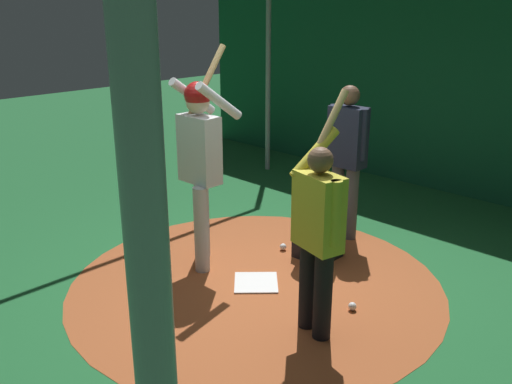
# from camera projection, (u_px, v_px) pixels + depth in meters

# --- Properties ---
(ground_plane) EXTENTS (25.62, 25.62, 0.00)m
(ground_plane) POSITION_uv_depth(u_px,v_px,m) (256.00, 283.00, 5.41)
(ground_plane) COLOR #216633
(dirt_circle) EXTENTS (3.62, 3.62, 0.01)m
(dirt_circle) POSITION_uv_depth(u_px,v_px,m) (256.00, 283.00, 5.41)
(dirt_circle) COLOR #AD562D
(dirt_circle) RESTS_ON ground
(home_plate) EXTENTS (0.59, 0.59, 0.01)m
(home_plate) POSITION_uv_depth(u_px,v_px,m) (256.00, 282.00, 5.41)
(home_plate) COLOR white
(home_plate) RESTS_ON dirt_circle
(batter) EXTENTS (0.68, 0.49, 2.22)m
(batter) POSITION_uv_depth(u_px,v_px,m) (200.00, 155.00, 5.48)
(batter) COLOR #BCBCC0
(batter) RESTS_ON ground
(catcher) EXTENTS (0.58, 0.40, 0.94)m
(catcher) POSITION_uv_depth(u_px,v_px,m) (316.00, 227.00, 5.84)
(catcher) COLOR black
(catcher) RESTS_ON ground
(umpire) EXTENTS (0.22, 0.49, 1.77)m
(umpire) POSITION_uv_depth(u_px,v_px,m) (347.00, 154.00, 6.21)
(umpire) COLOR #4C4C51
(umpire) RESTS_ON ground
(visitor) EXTENTS (0.61, 0.51, 1.97)m
(visitor) POSITION_uv_depth(u_px,v_px,m) (318.00, 229.00, 4.34)
(visitor) COLOR black
(visitor) RESTS_ON ground
(back_wall) EXTENTS (0.22, 9.62, 3.45)m
(back_wall) POSITION_uv_depth(u_px,v_px,m) (460.00, 70.00, 7.57)
(back_wall) COLOR #145133
(back_wall) RESTS_ON ground
(cage_frame) EXTENTS (6.00, 5.32, 3.05)m
(cage_frame) POSITION_uv_depth(u_px,v_px,m) (256.00, 59.00, 4.71)
(cage_frame) COLOR gray
(cage_frame) RESTS_ON ground
(baseball_0) EXTENTS (0.07, 0.07, 0.07)m
(baseball_0) POSITION_uv_depth(u_px,v_px,m) (283.00, 247.00, 6.13)
(baseball_0) COLOR white
(baseball_0) RESTS_ON dirt_circle
(baseball_1) EXTENTS (0.07, 0.07, 0.07)m
(baseball_1) POSITION_uv_depth(u_px,v_px,m) (352.00, 306.00, 4.92)
(baseball_1) COLOR white
(baseball_1) RESTS_ON dirt_circle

